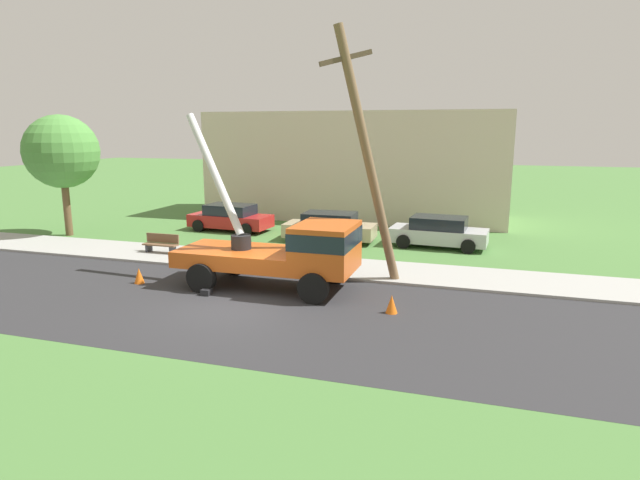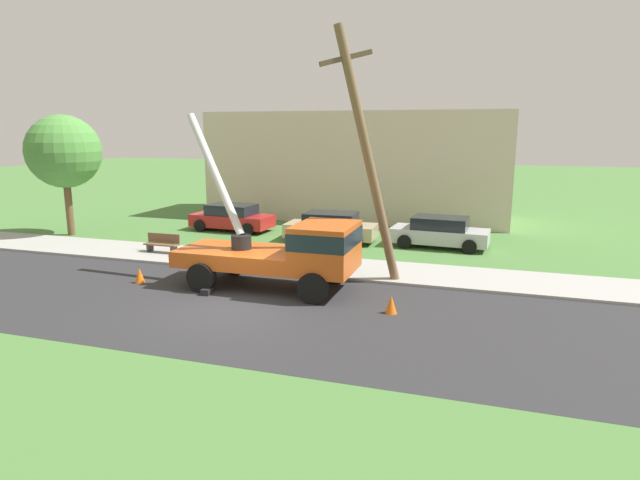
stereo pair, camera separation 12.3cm
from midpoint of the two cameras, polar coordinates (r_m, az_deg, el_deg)
The scene contains 13 objects.
ground_plane at distance 27.80m, azimuth 2.01°, elevation 0.55°, with size 120.00×120.00×0.00m, color #477538.
road_asphalt at distance 16.95m, azimuth -9.23°, elevation -7.01°, with size 80.00×7.76×0.01m, color #2B2B2D.
sidewalk_strip at distance 21.68m, azimuth -2.76°, elevation -2.56°, with size 80.00×3.06×0.10m, color #9E9E99.
utility_truck at distance 18.16m, azimuth -3.10°, elevation -0.99°, with size 6.76×3.20×5.98m.
leaning_utility_pole at distance 18.52m, azimuth 5.29°, elevation 8.96°, with size 2.71×1.71×8.80m.
traffic_cone_ahead at distance 16.22m, azimuth 7.81°, elevation -6.81°, with size 0.36×0.36×0.56m, color orange.
traffic_cone_behind at distance 20.18m, azimuth -18.50°, elevation -3.59°, with size 0.36×0.36×0.56m, color orange.
parked_sedan_red at distance 29.28m, azimuth -9.25°, elevation 2.39°, with size 4.51×2.21×1.42m.
parked_sedan_tan at distance 26.07m, azimuth 1.30°, elevation 1.39°, with size 4.45×2.10×1.42m.
parked_sedan_silver at distance 25.43m, azimuth 12.78°, elevation 0.83°, with size 4.51×2.21×1.42m.
park_bench at distance 24.43m, azimuth -16.31°, elevation -0.39°, with size 1.60×0.45×0.90m.
roadside_tree_near at distance 30.15m, azimuth -25.54°, elevation 8.47°, with size 3.66×3.66×6.12m.
lowrise_building_backdrop at distance 33.46m, azimuth 4.23°, elevation 7.96°, with size 18.00×6.00×6.40m, color beige.
Camera 2 is at (7.47, -14.22, 5.43)m, focal length 30.02 mm.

